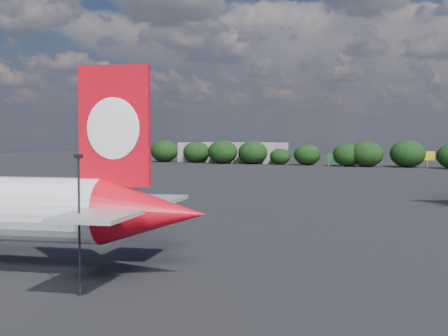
% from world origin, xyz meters
% --- Properties ---
extents(ground, '(500.00, 500.00, 0.00)m').
position_xyz_m(ground, '(0.00, 60.00, 0.00)').
color(ground, black).
rests_on(ground, ground).
extents(apron_lamp_post, '(0.55, 0.30, 9.63)m').
position_xyz_m(apron_lamp_post, '(12.90, -4.34, 5.45)').
color(apron_lamp_post, black).
rests_on(apron_lamp_post, ground).
extents(terminal_building, '(42.00, 16.00, 8.00)m').
position_xyz_m(terminal_building, '(-65.00, 192.00, 4.00)').
color(terminal_building, gray).
rests_on(terminal_building, ground).
extents(highway_sign, '(6.00, 0.30, 4.50)m').
position_xyz_m(highway_sign, '(-18.00, 176.00, 3.13)').
color(highway_sign, '#146625').
rests_on(highway_sign, ground).
extents(billboard_yellow, '(5.00, 0.30, 5.50)m').
position_xyz_m(billboard_yellow, '(12.00, 182.00, 3.87)').
color(billboard_yellow, yellow).
rests_on(billboard_yellow, ground).
extents(horizon_treeline, '(206.14, 15.83, 9.32)m').
position_xyz_m(horizon_treeline, '(-2.48, 179.79, 4.15)').
color(horizon_treeline, black).
rests_on(horizon_treeline, ground).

